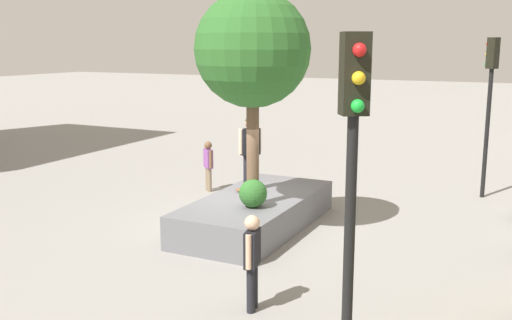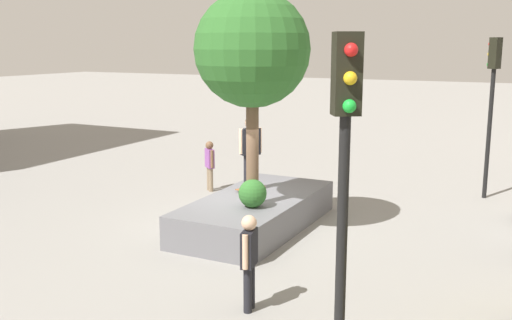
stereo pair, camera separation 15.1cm
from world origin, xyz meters
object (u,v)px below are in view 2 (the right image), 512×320
(traffic_light_corner, at_px, (344,169))
(bystander_watching, at_px, (249,256))
(plaza_tree, at_px, (252,50))
(skateboarder, at_px, (250,147))
(traffic_light_median, at_px, (492,90))
(planter_ledge, at_px, (256,212))
(skateboard, at_px, (250,188))
(pedestrian_crossing, at_px, (210,162))

(traffic_light_corner, relative_size, bystander_watching, 2.73)
(plaza_tree, bearing_deg, skateboarder, -150.97)
(skateboarder, xyz_separation_m, traffic_light_corner, (6.81, 4.61, 1.20))
(traffic_light_corner, bearing_deg, traffic_light_median, 178.03)
(planter_ledge, height_order, traffic_light_corner, traffic_light_corner)
(skateboard, relative_size, bystander_watching, 0.50)
(planter_ledge, height_order, bystander_watching, bystander_watching)
(skateboarder, bearing_deg, traffic_light_median, 134.47)
(plaza_tree, bearing_deg, skateboard, -150.97)
(traffic_light_median, bearing_deg, skateboarder, -45.53)
(traffic_light_median, distance_m, pedestrian_crossing, 8.27)
(planter_ledge, distance_m, pedestrian_crossing, 3.89)
(plaza_tree, bearing_deg, traffic_light_median, 144.55)
(traffic_light_corner, distance_m, traffic_light_median, 11.74)
(traffic_light_corner, bearing_deg, planter_ledge, -146.29)
(plaza_tree, height_order, pedestrian_crossing, plaza_tree)
(plaza_tree, bearing_deg, planter_ledge, -159.80)
(skateboard, distance_m, traffic_light_corner, 8.52)
(bystander_watching, bearing_deg, planter_ledge, -154.80)
(planter_ledge, bearing_deg, bystander_watching, 25.20)
(skateboarder, xyz_separation_m, bystander_watching, (4.56, 2.32, -0.90))
(pedestrian_crossing, height_order, bystander_watching, bystander_watching)
(plaza_tree, distance_m, pedestrian_crossing, 5.60)
(skateboarder, height_order, traffic_light_median, traffic_light_median)
(pedestrian_crossing, bearing_deg, skateboard, 49.46)
(traffic_light_median, relative_size, bystander_watching, 2.77)
(skateboard, bearing_deg, planter_ledge, 38.55)
(plaza_tree, relative_size, traffic_light_corner, 1.06)
(traffic_light_corner, bearing_deg, plaza_tree, -144.90)
(traffic_light_corner, height_order, bystander_watching, traffic_light_corner)
(planter_ledge, relative_size, plaza_tree, 1.00)
(planter_ledge, bearing_deg, traffic_light_corner, 33.71)
(skateboard, relative_size, traffic_light_corner, 0.18)
(plaza_tree, xyz_separation_m, bystander_watching, (3.37, 1.66, -3.26))
(planter_ledge, distance_m, bystander_watching, 4.50)
(skateboard, distance_m, traffic_light_median, 7.38)
(planter_ledge, distance_m, traffic_light_corner, 8.02)
(plaza_tree, xyz_separation_m, skateboard, (-1.19, -0.66, -3.39))
(planter_ledge, height_order, plaza_tree, plaza_tree)
(skateboarder, bearing_deg, planter_ledge, 38.55)
(traffic_light_corner, bearing_deg, bystander_watching, -134.41)
(skateboarder, xyz_separation_m, traffic_light_median, (-4.92, 5.01, 1.23))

